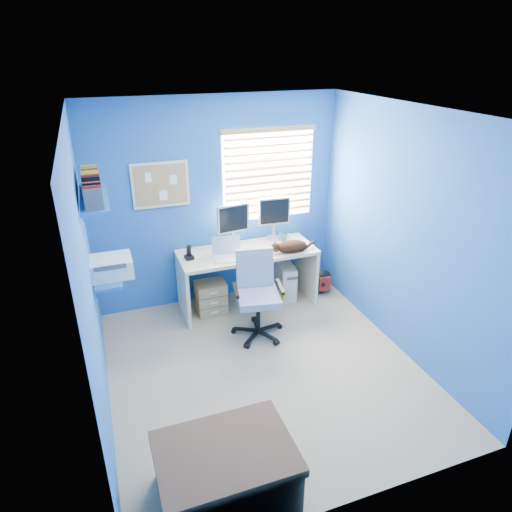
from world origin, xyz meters
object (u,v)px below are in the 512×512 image
object	(u,v)px
desk	(247,278)
laptop	(228,250)
tower_pc	(285,280)
cat	(291,246)
office_chair	(257,305)

from	to	relation	value
desk	laptop	world-z (taller)	laptop
laptop	tower_pc	xyz separation A→B (m)	(0.81, 0.18, -0.62)
cat	office_chair	bearing A→B (deg)	-144.03
cat	tower_pc	size ratio (longest dim) A/B	0.86
laptop	office_chair	size ratio (longest dim) A/B	0.34
desk	tower_pc	xyz separation A→B (m)	(0.53, 0.05, -0.14)
laptop	cat	bearing A→B (deg)	1.67
desk	laptop	size ratio (longest dim) A/B	4.98
tower_pc	office_chair	size ratio (longest dim) A/B	0.47
laptop	tower_pc	world-z (taller)	laptop
cat	tower_pc	bearing A→B (deg)	80.07
tower_pc	office_chair	bearing A→B (deg)	-126.02
desk	cat	size ratio (longest dim) A/B	4.26
desk	cat	distance (m)	0.69
desk	office_chair	world-z (taller)	office_chair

